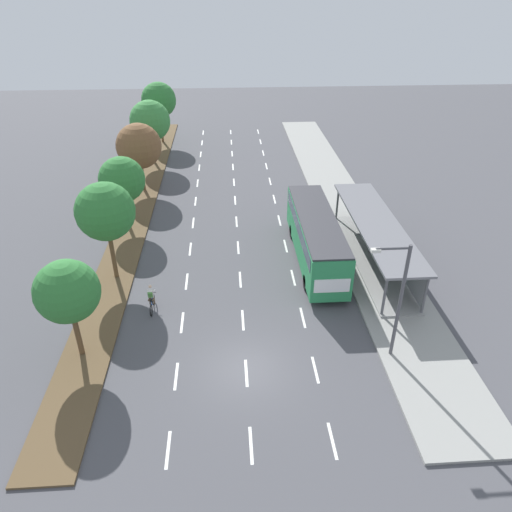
{
  "coord_description": "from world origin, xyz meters",
  "views": [
    {
      "loc": [
        -0.64,
        -17.75,
        17.2
      ],
      "look_at": [
        1.1,
        9.16,
        1.2
      ],
      "focal_mm": 33.26,
      "sensor_mm": 36.0,
      "label": 1
    }
  ],
  "objects_px": {
    "median_tree_farthest": "(159,100)",
    "median_tree_fourth": "(139,146)",
    "median_tree_third": "(122,180)",
    "streetlight": "(398,295)",
    "median_tree_nearest": "(67,292)",
    "median_tree_fifth": "(150,121)",
    "cyclist": "(151,299)",
    "median_tree_second": "(105,212)",
    "bus": "(316,234)",
    "bus_shelter": "(379,237)"
  },
  "relations": [
    {
      "from": "cyclist",
      "to": "streetlight",
      "type": "xyz_separation_m",
      "value": [
        12.75,
        -4.79,
        3.1
      ]
    },
    {
      "from": "median_tree_fifth",
      "to": "median_tree_farthest",
      "type": "bearing_deg",
      "value": 89.18
    },
    {
      "from": "median_tree_fifth",
      "to": "cyclist",
      "type": "bearing_deg",
      "value": -83.53
    },
    {
      "from": "median_tree_second",
      "to": "median_tree_farthest",
      "type": "xyz_separation_m",
      "value": [
        -0.02,
        29.41,
        0.14
      ]
    },
    {
      "from": "median_tree_third",
      "to": "streetlight",
      "type": "height_order",
      "value": "streetlight"
    },
    {
      "from": "median_tree_second",
      "to": "median_tree_fourth",
      "type": "bearing_deg",
      "value": 90.79
    },
    {
      "from": "median_tree_fourth",
      "to": "median_tree_farthest",
      "type": "xyz_separation_m",
      "value": [
        0.18,
        14.7,
        0.72
      ]
    },
    {
      "from": "median_tree_third",
      "to": "streetlight",
      "type": "distance_m",
      "value": 22.46
    },
    {
      "from": "median_tree_farthest",
      "to": "median_tree_fourth",
      "type": "bearing_deg",
      "value": -90.71
    },
    {
      "from": "bus_shelter",
      "to": "median_tree_second",
      "type": "distance_m",
      "value": 17.93
    },
    {
      "from": "bus_shelter",
      "to": "cyclist",
      "type": "height_order",
      "value": "bus_shelter"
    },
    {
      "from": "median_tree_farthest",
      "to": "streetlight",
      "type": "bearing_deg",
      "value": -67.66
    },
    {
      "from": "median_tree_nearest",
      "to": "median_tree_third",
      "type": "distance_m",
      "value": 14.7
    },
    {
      "from": "median_tree_farthest",
      "to": "streetlight",
      "type": "relative_size",
      "value": 1.05
    },
    {
      "from": "cyclist",
      "to": "median_tree_fourth",
      "type": "bearing_deg",
      "value": 99.26
    },
    {
      "from": "median_tree_farthest",
      "to": "median_tree_nearest",
      "type": "bearing_deg",
      "value": -90.63
    },
    {
      "from": "median_tree_nearest",
      "to": "median_tree_fourth",
      "type": "xyz_separation_m",
      "value": [
        0.22,
        22.05,
        0.2
      ]
    },
    {
      "from": "median_tree_nearest",
      "to": "median_tree_fifth",
      "type": "xyz_separation_m",
      "value": [
        0.3,
        29.41,
        0.5
      ]
    },
    {
      "from": "bus_shelter",
      "to": "median_tree_third",
      "type": "height_order",
      "value": "median_tree_third"
    },
    {
      "from": "median_tree_nearest",
      "to": "bus_shelter",
      "type": "bearing_deg",
      "value": 24.97
    },
    {
      "from": "streetlight",
      "to": "median_tree_fifth",
      "type": "bearing_deg",
      "value": 117.18
    },
    {
      "from": "median_tree_fourth",
      "to": "median_tree_farthest",
      "type": "height_order",
      "value": "median_tree_farthest"
    },
    {
      "from": "median_tree_fourth",
      "to": "streetlight",
      "type": "bearing_deg",
      "value": -55.79
    },
    {
      "from": "bus_shelter",
      "to": "cyclist",
      "type": "bearing_deg",
      "value": -162.32
    },
    {
      "from": "bus_shelter",
      "to": "median_tree_fourth",
      "type": "bearing_deg",
      "value": 142.63
    },
    {
      "from": "median_tree_fifth",
      "to": "bus",
      "type": "bearing_deg",
      "value": -56.86
    },
    {
      "from": "median_tree_third",
      "to": "bus_shelter",
      "type": "bearing_deg",
      "value": -19.18
    },
    {
      "from": "streetlight",
      "to": "median_tree_farthest",
      "type": "bearing_deg",
      "value": 112.34
    },
    {
      "from": "bus",
      "to": "median_tree_fifth",
      "type": "height_order",
      "value": "median_tree_fifth"
    },
    {
      "from": "cyclist",
      "to": "median_tree_fifth",
      "type": "bearing_deg",
      "value": 96.47
    },
    {
      "from": "median_tree_third",
      "to": "median_tree_farthest",
      "type": "distance_m",
      "value": 22.08
    },
    {
      "from": "median_tree_fourth",
      "to": "median_tree_fifth",
      "type": "relative_size",
      "value": 0.95
    },
    {
      "from": "bus",
      "to": "streetlight",
      "type": "distance_m",
      "value": 10.24
    },
    {
      "from": "median_tree_third",
      "to": "median_tree_second",
      "type": "bearing_deg",
      "value": -86.79
    },
    {
      "from": "median_tree_farthest",
      "to": "median_tree_second",
      "type": "bearing_deg",
      "value": -89.96
    },
    {
      "from": "median_tree_nearest",
      "to": "median_tree_third",
      "type": "relative_size",
      "value": 0.98
    },
    {
      "from": "median_tree_second",
      "to": "median_tree_farthest",
      "type": "distance_m",
      "value": 29.41
    },
    {
      "from": "bus",
      "to": "median_tree_third",
      "type": "xyz_separation_m",
      "value": [
        -13.78,
        5.97,
        1.92
      ]
    },
    {
      "from": "cyclist",
      "to": "median_tree_second",
      "type": "xyz_separation_m",
      "value": [
        -2.79,
        3.67,
        4.02
      ]
    },
    {
      "from": "median_tree_nearest",
      "to": "median_tree_third",
      "type": "xyz_separation_m",
      "value": [
        0.01,
        14.7,
        -0.04
      ]
    },
    {
      "from": "median_tree_second",
      "to": "bus",
      "type": "bearing_deg",
      "value": 5.92
    },
    {
      "from": "median_tree_nearest",
      "to": "median_tree_farthest",
      "type": "bearing_deg",
      "value": 89.37
    },
    {
      "from": "bus_shelter",
      "to": "median_tree_nearest",
      "type": "height_order",
      "value": "median_tree_nearest"
    },
    {
      "from": "median_tree_nearest",
      "to": "median_tree_fourth",
      "type": "height_order",
      "value": "median_tree_fourth"
    },
    {
      "from": "cyclist",
      "to": "median_tree_second",
      "type": "height_order",
      "value": "median_tree_second"
    },
    {
      "from": "streetlight",
      "to": "bus",
      "type": "bearing_deg",
      "value": 102.43
    },
    {
      "from": "cyclist",
      "to": "median_tree_nearest",
      "type": "distance_m",
      "value": 5.87
    },
    {
      "from": "median_tree_third",
      "to": "median_tree_farthest",
      "type": "bearing_deg",
      "value": 88.98
    },
    {
      "from": "median_tree_nearest",
      "to": "median_tree_third",
      "type": "height_order",
      "value": "median_tree_third"
    },
    {
      "from": "cyclist",
      "to": "median_tree_farthest",
      "type": "relative_size",
      "value": 0.27
    }
  ]
}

